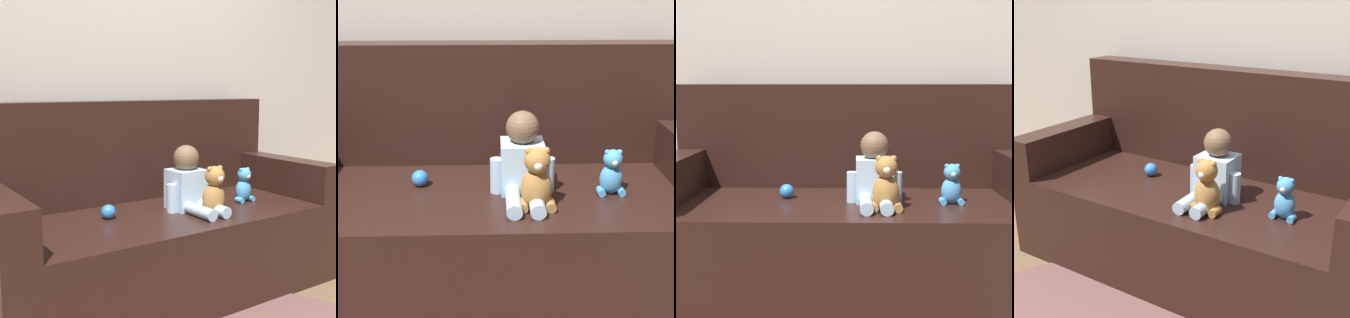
% 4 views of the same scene
% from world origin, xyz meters
% --- Properties ---
extents(ground_plane, '(12.00, 12.00, 0.00)m').
position_xyz_m(ground_plane, '(0.00, 0.00, 0.00)').
color(ground_plane, brown).
extents(couch, '(1.96, 0.88, 1.07)m').
position_xyz_m(couch, '(0.00, 0.07, 0.36)').
color(couch, black).
rests_on(couch, ground_plane).
extents(person_baby, '(0.28, 0.38, 0.36)m').
position_xyz_m(person_baby, '(0.13, -0.07, 0.61)').
color(person_baby, silver).
rests_on(person_baby, couch).
extents(teddy_bear_brown, '(0.15, 0.12, 0.26)m').
position_xyz_m(teddy_bear_brown, '(0.18, -0.23, 0.60)').
color(teddy_bear_brown, '#AD7A3D').
rests_on(teddy_bear_brown, couch).
extents(plush_toy_side, '(0.12, 0.09, 0.20)m').
position_xyz_m(plush_toy_side, '(0.51, -0.10, 0.57)').
color(plush_toy_side, '#4C9EDB').
rests_on(plush_toy_side, couch).
extents(toy_ball, '(0.07, 0.07, 0.07)m').
position_xyz_m(toy_ball, '(-0.32, 0.01, 0.51)').
color(toy_ball, '#337FDB').
rests_on(toy_ball, couch).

